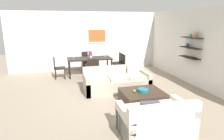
{
  "coord_description": "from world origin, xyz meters",
  "views": [
    {
      "loc": [
        -1.55,
        -5.52,
        2.25
      ],
      "look_at": [
        -0.04,
        0.2,
        0.75
      ],
      "focal_mm": 30.69,
      "sensor_mm": 36.0,
      "label": 1
    }
  ],
  "objects_px": {
    "dining_chair_foot": "(93,68)",
    "wine_glass_right_far": "(105,54)",
    "loveseat_white": "(155,120)",
    "wine_glass_head": "(88,54)",
    "sofa_beige": "(117,82)",
    "decorative_bowl": "(143,90)",
    "wine_glass_foot": "(91,57)",
    "dining_table": "(90,60)",
    "apple_on_coffee_table": "(134,91)",
    "dining_chair_left_near": "(57,66)",
    "centerpiece_vase": "(90,54)",
    "dining_chair_right_near": "(121,63)",
    "coffee_table": "(142,98)",
    "wine_glass_left_near": "(73,56)",
    "dining_chair_head": "(87,60)",
    "dining_chair_right_far": "(118,61)"
  },
  "relations": [
    {
      "from": "sofa_beige",
      "to": "wine_glass_head",
      "type": "height_order",
      "value": "wine_glass_head"
    },
    {
      "from": "sofa_beige",
      "to": "coffee_table",
      "type": "bearing_deg",
      "value": -73.44
    },
    {
      "from": "coffee_table",
      "to": "dining_chair_left_near",
      "type": "bearing_deg",
      "value": 125.84
    },
    {
      "from": "dining_chair_foot",
      "to": "dining_chair_right_near",
      "type": "bearing_deg",
      "value": 25.93
    },
    {
      "from": "loveseat_white",
      "to": "dining_chair_head",
      "type": "bearing_deg",
      "value": 96.71
    },
    {
      "from": "dining_table",
      "to": "dining_chair_head",
      "type": "relative_size",
      "value": 2.1
    },
    {
      "from": "dining_chair_left_near",
      "to": "dining_table",
      "type": "bearing_deg",
      "value": 8.41
    },
    {
      "from": "dining_chair_foot",
      "to": "wine_glass_right_far",
      "type": "distance_m",
      "value": 1.23
    },
    {
      "from": "coffee_table",
      "to": "apple_on_coffee_table",
      "type": "height_order",
      "value": "apple_on_coffee_table"
    },
    {
      "from": "dining_chair_left_near",
      "to": "wine_glass_foot",
      "type": "height_order",
      "value": "wine_glass_foot"
    },
    {
      "from": "coffee_table",
      "to": "dining_chair_right_near",
      "type": "height_order",
      "value": "dining_chair_right_near"
    },
    {
      "from": "wine_glass_foot",
      "to": "dining_table",
      "type": "bearing_deg",
      "value": 90.0
    },
    {
      "from": "apple_on_coffee_table",
      "to": "wine_glass_foot",
      "type": "relative_size",
      "value": 0.57
    },
    {
      "from": "dining_chair_right_far",
      "to": "loveseat_white",
      "type": "bearing_deg",
      "value": -97.72
    },
    {
      "from": "wine_glass_head",
      "to": "wine_glass_foot",
      "type": "bearing_deg",
      "value": -90.0
    },
    {
      "from": "wine_glass_right_far",
      "to": "apple_on_coffee_table",
      "type": "bearing_deg",
      "value": -89.49
    },
    {
      "from": "centerpiece_vase",
      "to": "dining_chair_right_near",
      "type": "bearing_deg",
      "value": -7.66
    },
    {
      "from": "apple_on_coffee_table",
      "to": "dining_table",
      "type": "distance_m",
      "value": 3.48
    },
    {
      "from": "decorative_bowl",
      "to": "dining_chair_head",
      "type": "distance_m",
      "value": 4.35
    },
    {
      "from": "sofa_beige",
      "to": "loveseat_white",
      "type": "xyz_separation_m",
      "value": [
        0.07,
        -2.64,
        0.0
      ]
    },
    {
      "from": "sofa_beige",
      "to": "centerpiece_vase",
      "type": "xyz_separation_m",
      "value": [
        -0.56,
        2.09,
        0.61
      ]
    },
    {
      "from": "centerpiece_vase",
      "to": "wine_glass_foot",
      "type": "bearing_deg",
      "value": -96.04
    },
    {
      "from": "dining_chair_right_near",
      "to": "wine_glass_foot",
      "type": "xyz_separation_m",
      "value": [
        -1.33,
        -0.18,
        0.35
      ]
    },
    {
      "from": "coffee_table",
      "to": "dining_chair_right_far",
      "type": "relative_size",
      "value": 1.28
    },
    {
      "from": "loveseat_white",
      "to": "wine_glass_left_near",
      "type": "distance_m",
      "value": 4.87
    },
    {
      "from": "dining_chair_left_near",
      "to": "wine_glass_left_near",
      "type": "height_order",
      "value": "wine_glass_left_near"
    },
    {
      "from": "coffee_table",
      "to": "dining_chair_left_near",
      "type": "height_order",
      "value": "dining_chair_left_near"
    },
    {
      "from": "dining_table",
      "to": "dining_chair_head",
      "type": "xyz_separation_m",
      "value": [
        0.0,
        0.84,
        -0.17
      ]
    },
    {
      "from": "dining_chair_right_near",
      "to": "wine_glass_foot",
      "type": "distance_m",
      "value": 1.39
    },
    {
      "from": "dining_table",
      "to": "dining_chair_left_near",
      "type": "distance_m",
      "value": 1.36
    },
    {
      "from": "coffee_table",
      "to": "wine_glass_left_near",
      "type": "distance_m",
      "value": 3.73
    },
    {
      "from": "wine_glass_foot",
      "to": "wine_glass_right_far",
      "type": "bearing_deg",
      "value": 35.36
    },
    {
      "from": "dining_table",
      "to": "wine_glass_foot",
      "type": "xyz_separation_m",
      "value": [
        -0.0,
        -0.38,
        0.18
      ]
    },
    {
      "from": "sofa_beige",
      "to": "decorative_bowl",
      "type": "height_order",
      "value": "sofa_beige"
    },
    {
      "from": "wine_glass_left_near",
      "to": "loveseat_white",
      "type": "bearing_deg",
      "value": -73.88
    },
    {
      "from": "decorative_bowl",
      "to": "dining_chair_foot",
      "type": "distance_m",
      "value": 2.73
    },
    {
      "from": "dining_chair_left_near",
      "to": "centerpiece_vase",
      "type": "bearing_deg",
      "value": 7.24
    },
    {
      "from": "decorative_bowl",
      "to": "loveseat_white",
      "type": "bearing_deg",
      "value": -103.29
    },
    {
      "from": "dining_table",
      "to": "centerpiece_vase",
      "type": "bearing_deg",
      "value": -31.3
    },
    {
      "from": "dining_chair_foot",
      "to": "wine_glass_foot",
      "type": "height_order",
      "value": "wine_glass_foot"
    },
    {
      "from": "sofa_beige",
      "to": "dining_chair_right_near",
      "type": "distance_m",
      "value": 2.06
    },
    {
      "from": "coffee_table",
      "to": "wine_glass_left_near",
      "type": "xyz_separation_m",
      "value": [
        -1.66,
        3.28,
        0.69
      ]
    },
    {
      "from": "sofa_beige",
      "to": "loveseat_white",
      "type": "bearing_deg",
      "value": -88.56
    },
    {
      "from": "apple_on_coffee_table",
      "to": "dining_table",
      "type": "xyz_separation_m",
      "value": [
        -0.72,
        3.4,
        0.26
      ]
    },
    {
      "from": "loveseat_white",
      "to": "wine_glass_head",
      "type": "bearing_deg",
      "value": 97.32
    },
    {
      "from": "sofa_beige",
      "to": "decorative_bowl",
      "type": "bearing_deg",
      "value": -73.18
    },
    {
      "from": "coffee_table",
      "to": "decorative_bowl",
      "type": "distance_m",
      "value": 0.24
    },
    {
      "from": "dining_chair_foot",
      "to": "dining_chair_right_far",
      "type": "relative_size",
      "value": 1.0
    },
    {
      "from": "dining_chair_foot",
      "to": "wine_glass_right_far",
      "type": "height_order",
      "value": "wine_glass_right_far"
    },
    {
      "from": "dining_chair_head",
      "to": "dining_table",
      "type": "bearing_deg",
      "value": -90.0
    }
  ]
}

